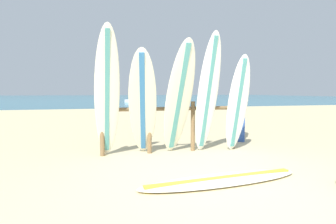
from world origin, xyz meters
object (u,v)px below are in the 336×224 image
(surfboard_leaning_center_left, at_px, (179,99))
(small_boat_offshore, at_px, (137,100))
(surfboard_leaning_left, at_px, (143,104))
(surfboard_leaning_center_right, at_px, (238,104))
(surfboard_leaning_far_left, at_px, (107,94))
(surfboard_lying_on_sand, at_px, (222,180))
(surfboard_leaning_center, at_px, (208,94))
(beachgoer_standing, at_px, (241,104))
(surfboard_rack, at_px, (172,120))

(surfboard_leaning_center_left, distance_m, small_boat_offshore, 26.66)
(surfboard_leaning_left, bearing_deg, surfboard_leaning_center_right, -2.31)
(surfboard_leaning_far_left, height_order, surfboard_lying_on_sand, surfboard_leaning_far_left)
(surfboard_leaning_left, distance_m, surfboard_leaning_center, 1.38)
(surfboard_leaning_left, height_order, beachgoer_standing, surfboard_leaning_left)
(surfboard_leaning_far_left, distance_m, surfboard_leaning_left, 0.71)
(surfboard_rack, bearing_deg, beachgoer_standing, 19.64)
(surfboard_leaning_far_left, bearing_deg, surfboard_leaning_left, -0.71)
(surfboard_leaning_center_left, xyz_separation_m, surfboard_lying_on_sand, (0.12, -1.74, -1.11))
(surfboard_leaning_far_left, xyz_separation_m, small_boat_offshore, (4.45, 26.41, -1.00))
(surfboard_leaning_center_left, relative_size, surfboard_lying_on_sand, 0.90)
(surfboard_rack, distance_m, surfboard_leaning_center_left, 0.58)
(surfboard_leaning_far_left, xyz_separation_m, beachgoer_standing, (3.40, 1.00, -0.28))
(surfboard_leaning_center, height_order, surfboard_leaning_center_right, surfboard_leaning_center)
(surfboard_leaning_left, bearing_deg, surfboard_lying_on_sand, -64.75)
(surfboard_leaning_far_left, distance_m, beachgoer_standing, 3.55)
(surfboard_rack, height_order, surfboard_leaning_far_left, surfboard_leaning_far_left)
(surfboard_rack, height_order, surfboard_leaning_center, surfboard_leaning_center)
(beachgoer_standing, xyz_separation_m, small_boat_offshore, (1.05, 25.41, -0.72))
(surfboard_leaning_center, bearing_deg, surfboard_leaning_center_left, -177.23)
(surfboard_rack, relative_size, beachgoer_standing, 1.69)
(surfboard_leaning_center_right, relative_size, beachgoer_standing, 1.16)
(beachgoer_standing, bearing_deg, surfboard_leaning_center, -142.74)
(surfboard_leaning_left, relative_size, surfboard_lying_on_sand, 0.82)
(surfboard_leaning_left, height_order, surfboard_lying_on_sand, surfboard_leaning_left)
(surfboard_rack, xyz_separation_m, small_boat_offshore, (3.10, 26.15, -0.42))
(surfboard_leaning_center_left, bearing_deg, surfboard_leaning_left, 175.69)
(surfboard_leaning_far_left, distance_m, surfboard_lying_on_sand, 2.65)
(surfboard_lying_on_sand, xyz_separation_m, small_boat_offshore, (2.92, 28.21, 0.22))
(surfboard_rack, relative_size, small_boat_offshore, 1.04)
(surfboard_leaning_center_left, xyz_separation_m, beachgoer_standing, (1.99, 1.06, -0.17))
(surfboard_leaning_center_right, distance_m, surfboard_lying_on_sand, 2.30)
(surfboard_leaning_center_left, xyz_separation_m, small_boat_offshore, (3.04, 26.48, -0.89))
(surfboard_leaning_center, height_order, beachgoer_standing, surfboard_leaning_center)
(surfboard_rack, distance_m, surfboard_leaning_center, 0.95)
(surfboard_leaning_left, relative_size, surfboard_leaning_center_right, 1.02)
(small_boat_offshore, bearing_deg, surfboard_leaning_far_left, -99.55)
(surfboard_leaning_left, distance_m, small_boat_offshore, 26.70)
(surfboard_leaning_far_left, relative_size, surfboard_lying_on_sand, 0.98)
(surfboard_leaning_center, height_order, small_boat_offshore, surfboard_leaning_center)
(surfboard_leaning_center, xyz_separation_m, beachgoer_standing, (1.36, 1.03, -0.27))
(beachgoer_standing, bearing_deg, small_boat_offshore, 87.64)
(surfboard_rack, height_order, small_boat_offshore, surfboard_rack)
(surfboard_lying_on_sand, distance_m, beachgoer_standing, 3.50)
(small_boat_offshore, bearing_deg, surfboard_leaning_left, -98.12)
(surfboard_leaning_far_left, bearing_deg, surfboard_lying_on_sand, -49.78)
(surfboard_leaning_center_right, height_order, beachgoer_standing, surfboard_leaning_center_right)
(surfboard_rack, height_order, surfboard_leaning_left, surfboard_leaning_left)
(surfboard_leaning_center_right, bearing_deg, small_boat_offshore, 86.24)
(surfboard_leaning_far_left, bearing_deg, surfboard_leaning_center_right, -1.91)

